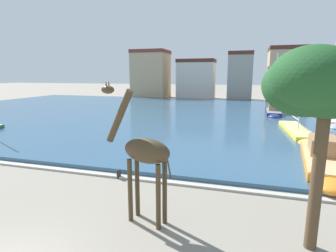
{
  "coord_description": "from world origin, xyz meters",
  "views": [
    {
      "loc": [
        6.48,
        -4.76,
        5.61
      ],
      "look_at": [
        1.54,
        12.25,
        2.2
      ],
      "focal_mm": 28.61,
      "sensor_mm": 36.0,
      "label": 1
    }
  ],
  "objects_px": {
    "sailboat_grey": "(333,120)",
    "sailboat_teal": "(280,105)",
    "shade_tree": "(327,84)",
    "sailboat_navy": "(274,112)",
    "sailboat_black": "(329,108)",
    "mooring_bollard": "(119,174)",
    "sailboat_yellow": "(298,134)",
    "giraffe_statue": "(143,153)",
    "sailboat_orange": "(324,161)"
  },
  "relations": [
    {
      "from": "sailboat_grey",
      "to": "sailboat_teal",
      "type": "distance_m",
      "value": 15.43
    },
    {
      "from": "sailboat_teal",
      "to": "shade_tree",
      "type": "bearing_deg",
      "value": -94.78
    },
    {
      "from": "sailboat_navy",
      "to": "sailboat_teal",
      "type": "distance_m",
      "value": 10.62
    },
    {
      "from": "sailboat_black",
      "to": "mooring_bollard",
      "type": "height_order",
      "value": "sailboat_black"
    },
    {
      "from": "sailboat_grey",
      "to": "sailboat_black",
      "type": "relative_size",
      "value": 0.95
    },
    {
      "from": "sailboat_yellow",
      "to": "mooring_bollard",
      "type": "xyz_separation_m",
      "value": [
        -11.21,
        -13.28,
        -0.13
      ]
    },
    {
      "from": "sailboat_black",
      "to": "sailboat_navy",
      "type": "bearing_deg",
      "value": -137.63
    },
    {
      "from": "sailboat_grey",
      "to": "sailboat_yellow",
      "type": "distance_m",
      "value": 9.07
    },
    {
      "from": "sailboat_grey",
      "to": "sailboat_teal",
      "type": "xyz_separation_m",
      "value": [
        -3.95,
        14.92,
        -0.03
      ]
    },
    {
      "from": "sailboat_grey",
      "to": "sailboat_yellow",
      "type": "bearing_deg",
      "value": -122.08
    },
    {
      "from": "shade_tree",
      "to": "sailboat_grey",
      "type": "bearing_deg",
      "value": 73.58
    },
    {
      "from": "sailboat_black",
      "to": "sailboat_yellow",
      "type": "bearing_deg",
      "value": -110.8
    },
    {
      "from": "giraffe_statue",
      "to": "sailboat_teal",
      "type": "relative_size",
      "value": 0.61
    },
    {
      "from": "giraffe_statue",
      "to": "sailboat_teal",
      "type": "xyz_separation_m",
      "value": [
        9.15,
        39.56,
        -2.16
      ]
    },
    {
      "from": "sailboat_grey",
      "to": "sailboat_yellow",
      "type": "xyz_separation_m",
      "value": [
        -4.82,
        -7.68,
        -0.23
      ]
    },
    {
      "from": "sailboat_grey",
      "to": "sailboat_black",
      "type": "height_order",
      "value": "sailboat_grey"
    },
    {
      "from": "sailboat_black",
      "to": "mooring_bollard",
      "type": "xyz_separation_m",
      "value": [
        -18.82,
        -33.33,
        -0.29
      ]
    },
    {
      "from": "shade_tree",
      "to": "mooring_bollard",
      "type": "relative_size",
      "value": 12.8
    },
    {
      "from": "sailboat_grey",
      "to": "mooring_bollard",
      "type": "distance_m",
      "value": 26.39
    },
    {
      "from": "sailboat_teal",
      "to": "sailboat_yellow",
      "type": "distance_m",
      "value": 22.62
    },
    {
      "from": "sailboat_navy",
      "to": "sailboat_yellow",
      "type": "height_order",
      "value": "sailboat_navy"
    },
    {
      "from": "giraffe_statue",
      "to": "sailboat_teal",
      "type": "height_order",
      "value": "sailboat_teal"
    },
    {
      "from": "shade_tree",
      "to": "sailboat_yellow",
      "type": "bearing_deg",
      "value": 81.8
    },
    {
      "from": "sailboat_grey",
      "to": "sailboat_teal",
      "type": "bearing_deg",
      "value": 104.82
    },
    {
      "from": "sailboat_yellow",
      "to": "mooring_bollard",
      "type": "bearing_deg",
      "value": -130.16
    },
    {
      "from": "sailboat_teal",
      "to": "shade_tree",
      "type": "xyz_separation_m",
      "value": [
        -3.31,
        -39.52,
        4.73
      ]
    },
    {
      "from": "shade_tree",
      "to": "sailboat_navy",
      "type": "bearing_deg",
      "value": 87.25
    },
    {
      "from": "sailboat_orange",
      "to": "sailboat_grey",
      "type": "bearing_deg",
      "value": 73.43
    },
    {
      "from": "sailboat_orange",
      "to": "mooring_bollard",
      "type": "height_order",
      "value": "sailboat_orange"
    },
    {
      "from": "sailboat_navy",
      "to": "sailboat_teal",
      "type": "height_order",
      "value": "sailboat_teal"
    },
    {
      "from": "giraffe_statue",
      "to": "sailboat_orange",
      "type": "distance_m",
      "value": 11.62
    },
    {
      "from": "sailboat_yellow",
      "to": "shade_tree",
      "type": "relative_size",
      "value": 1.47
    },
    {
      "from": "sailboat_navy",
      "to": "sailboat_grey",
      "type": "bearing_deg",
      "value": -37.35
    },
    {
      "from": "giraffe_statue",
      "to": "shade_tree",
      "type": "bearing_deg",
      "value": 0.36
    },
    {
      "from": "sailboat_teal",
      "to": "shade_tree",
      "type": "distance_m",
      "value": 39.94
    },
    {
      "from": "giraffe_statue",
      "to": "shade_tree",
      "type": "distance_m",
      "value": 6.39
    },
    {
      "from": "sailboat_grey",
      "to": "giraffe_statue",
      "type": "bearing_deg",
      "value": -117.99
    },
    {
      "from": "sailboat_black",
      "to": "sailboat_grey",
      "type": "bearing_deg",
      "value": -102.75
    },
    {
      "from": "giraffe_statue",
      "to": "sailboat_navy",
      "type": "distance_m",
      "value": 30.07
    },
    {
      "from": "sailboat_navy",
      "to": "sailboat_black",
      "type": "xyz_separation_m",
      "value": [
        8.66,
        7.9,
        -0.13
      ]
    },
    {
      "from": "giraffe_statue",
      "to": "shade_tree",
      "type": "relative_size",
      "value": 0.84
    },
    {
      "from": "sailboat_navy",
      "to": "shade_tree",
      "type": "xyz_separation_m",
      "value": [
        -1.4,
        -29.07,
        4.65
      ]
    },
    {
      "from": "sailboat_navy",
      "to": "mooring_bollard",
      "type": "xyz_separation_m",
      "value": [
        -10.17,
        -25.43,
        -0.42
      ]
    },
    {
      "from": "sailboat_teal",
      "to": "sailboat_yellow",
      "type": "relative_size",
      "value": 0.93
    },
    {
      "from": "sailboat_navy",
      "to": "sailboat_orange",
      "type": "bearing_deg",
      "value": -87.54
    },
    {
      "from": "sailboat_grey",
      "to": "sailboat_navy",
      "type": "distance_m",
      "value": 7.37
    },
    {
      "from": "sailboat_navy",
      "to": "shade_tree",
      "type": "height_order",
      "value": "sailboat_navy"
    },
    {
      "from": "sailboat_orange",
      "to": "giraffe_statue",
      "type": "bearing_deg",
      "value": -135.52
    },
    {
      "from": "sailboat_grey",
      "to": "mooring_bollard",
      "type": "bearing_deg",
      "value": -127.39
    },
    {
      "from": "giraffe_statue",
      "to": "sailboat_orange",
      "type": "bearing_deg",
      "value": 44.48
    }
  ]
}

